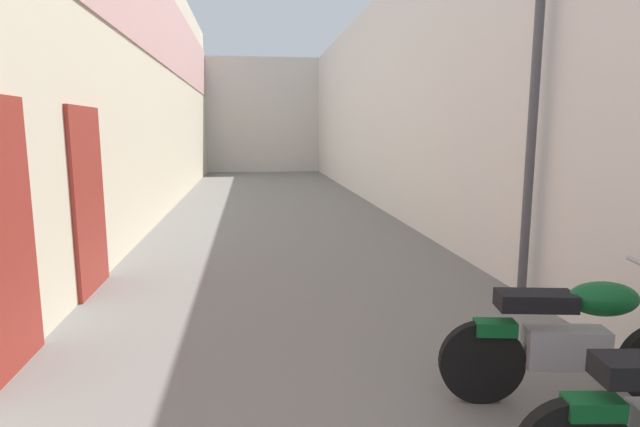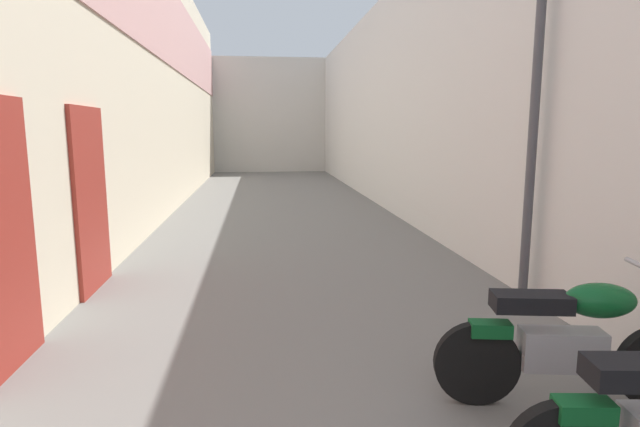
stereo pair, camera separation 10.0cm
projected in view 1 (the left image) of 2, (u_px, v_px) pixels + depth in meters
ground_plane at (285, 236)px, 9.39m from camera, size 41.30×41.30×0.00m
building_left at (143, 73)px, 10.42m from camera, size 0.45×25.30×6.08m
building_right at (403, 100)px, 11.30m from camera, size 0.45×25.30×5.15m
building_far_end at (262, 116)px, 24.28m from camera, size 8.10×2.00×5.16m
motorcycle_fourth at (575, 337)px, 3.58m from camera, size 1.84×0.58×1.04m
street_lamp at (530, 46)px, 5.36m from camera, size 0.79×0.18×4.78m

